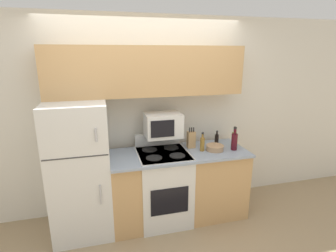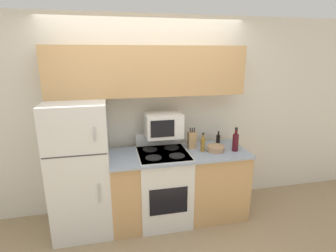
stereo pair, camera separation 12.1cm
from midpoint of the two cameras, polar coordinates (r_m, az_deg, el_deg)
ground_plane at (r=3.38m, az=-1.00°, el=-22.49°), size 12.00×12.00×0.00m
wall_back at (r=3.49m, az=-3.52°, el=2.15°), size 8.00×0.05×2.55m
lower_cabinets at (r=3.46m, az=3.41°, el=-12.61°), size 1.70×0.67×0.90m
refrigerator at (r=3.25m, az=-17.40°, el=-8.61°), size 0.66×0.74×1.58m
upper_cabinets at (r=3.22m, az=-3.18°, el=11.85°), size 2.36×0.32×0.59m
stove at (r=3.39m, az=-0.01°, el=-12.79°), size 0.62×0.66×1.07m
microwave at (r=3.25m, az=0.08°, el=0.24°), size 0.45×0.34×0.29m
knife_block at (r=3.38m, az=6.25°, el=-3.01°), size 0.10×0.08×0.27m
bowl at (r=3.34m, az=11.35°, el=-4.77°), size 0.22×0.22×0.07m
bottle_wine_red at (r=3.38m, az=15.47°, el=-3.33°), size 0.08×0.08×0.30m
bottle_vinegar at (r=3.28m, az=8.64°, el=-3.92°), size 0.06×0.06×0.24m
bottle_soy_sauce at (r=3.57m, az=11.81°, el=-2.84°), size 0.05×0.05×0.18m
bottle_olive_oil at (r=3.53m, az=15.46°, el=-2.81°), size 0.06×0.06×0.26m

